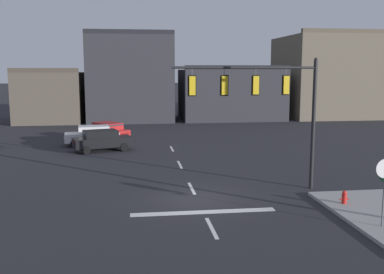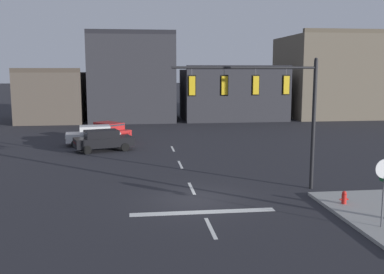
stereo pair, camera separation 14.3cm
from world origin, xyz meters
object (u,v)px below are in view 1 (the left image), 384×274
Objects in this scene: car_lot_nearside at (102,140)px; fire_hydrant at (344,200)px; car_lot_middle at (93,135)px; car_lot_farside at (107,131)px; signal_mast_near_side at (267,97)px.

car_lot_nearside is 6.31× the size of fire_hydrant.
car_lot_middle is at bearing 108.72° from car_lot_nearside.
car_lot_middle is 1.01× the size of car_lot_farside.
car_lot_farside is at bearing 119.26° from fire_hydrant.
signal_mast_near_side is 1.64× the size of car_lot_farside.
signal_mast_near_side reaches higher than fire_hydrant.
car_lot_middle and car_lot_farside have the same top height.
signal_mast_near_side is 16.18m from car_lot_nearside.
signal_mast_near_side is 20.48m from car_lot_farside.
car_lot_nearside is 19.80m from fire_hydrant.
fire_hydrant is at bearing -47.15° from signal_mast_near_side.
car_lot_farside is (0.09, 5.17, 0.00)m from car_lot_nearside.
signal_mast_near_side is at bearing -63.51° from car_lot_farside.
car_lot_farside is 24.10m from fire_hydrant.
fire_hydrant is at bearing -60.74° from car_lot_farside.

